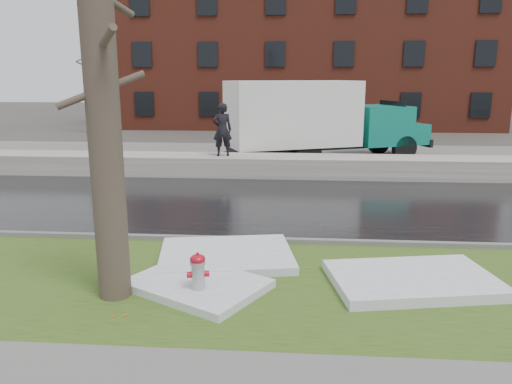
# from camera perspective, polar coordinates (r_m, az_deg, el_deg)

# --- Properties ---
(ground) EXTENTS (120.00, 120.00, 0.00)m
(ground) POSITION_cam_1_polar(r_m,az_deg,el_deg) (10.18, -2.45, -7.70)
(ground) COLOR #47423D
(ground) RESTS_ON ground
(verge) EXTENTS (60.00, 4.50, 0.04)m
(verge) POSITION_cam_1_polar(r_m,az_deg,el_deg) (9.02, -3.41, -10.39)
(verge) COLOR #274818
(verge) RESTS_ON ground
(road) EXTENTS (60.00, 7.00, 0.03)m
(road) POSITION_cam_1_polar(r_m,az_deg,el_deg) (14.45, -0.31, -1.32)
(road) COLOR black
(road) RESTS_ON ground
(parking_lot) EXTENTS (60.00, 9.00, 0.03)m
(parking_lot) POSITION_cam_1_polar(r_m,az_deg,el_deg) (22.76, 1.48, 4.01)
(parking_lot) COLOR slate
(parking_lot) RESTS_ON ground
(curb) EXTENTS (60.00, 0.15, 0.14)m
(curb) POSITION_cam_1_polar(r_m,az_deg,el_deg) (11.09, -1.83, -5.54)
(curb) COLOR slate
(curb) RESTS_ON ground
(snowbank) EXTENTS (60.00, 1.60, 0.75)m
(snowbank) POSITION_cam_1_polar(r_m,az_deg,el_deg) (18.46, 0.77, 3.01)
(snowbank) COLOR #B9B2A9
(snowbank) RESTS_ON ground
(brick_building) EXTENTS (26.00, 12.00, 10.00)m
(brick_building) POSITION_cam_1_polar(r_m,az_deg,el_deg) (39.47, 5.88, 15.06)
(brick_building) COLOR maroon
(brick_building) RESTS_ON ground
(bg_tree_left) EXTENTS (1.40, 1.62, 6.50)m
(bg_tree_left) POSITION_cam_1_polar(r_m,az_deg,el_deg) (34.09, -18.67, 11.97)
(bg_tree_left) COLOR brown
(bg_tree_left) RESTS_ON ground
(bg_tree_center) EXTENTS (1.40, 1.62, 6.50)m
(bg_tree_center) POSITION_cam_1_polar(r_m,az_deg,el_deg) (36.16, -7.13, 12.57)
(bg_tree_center) COLOR brown
(bg_tree_center) RESTS_ON ground
(fire_hydrant) EXTENTS (0.38, 0.35, 0.77)m
(fire_hydrant) POSITION_cam_1_polar(r_m,az_deg,el_deg) (8.36, -6.65, -9.22)
(fire_hydrant) COLOR #A7A9AF
(fire_hydrant) RESTS_ON verge
(tree) EXTENTS (1.22, 1.37, 6.56)m
(tree) POSITION_cam_1_polar(r_m,az_deg,el_deg) (8.09, -17.19, 10.62)
(tree) COLOR brown
(tree) RESTS_ON verge
(box_truck) EXTENTS (10.14, 5.55, 3.44)m
(box_truck) POSITION_cam_1_polar(r_m,az_deg,el_deg) (21.64, 6.88, 8.25)
(box_truck) COLOR black
(box_truck) RESTS_ON ground
(worker) EXTENTS (0.80, 0.63, 1.93)m
(worker) POSITION_cam_1_polar(r_m,az_deg,el_deg) (18.31, -3.87, 7.12)
(worker) COLOR black
(worker) RESTS_ON snowbank
(snow_patch_near) EXTENTS (2.91, 2.42, 0.16)m
(snow_patch_near) POSITION_cam_1_polar(r_m,az_deg,el_deg) (10.06, -3.43, -7.23)
(snow_patch_near) COLOR silver
(snow_patch_near) RESTS_ON verge
(snow_patch_far) EXTENTS (2.70, 2.48, 0.14)m
(snow_patch_far) POSITION_cam_1_polar(r_m,az_deg,el_deg) (8.80, -6.73, -10.44)
(snow_patch_far) COLOR silver
(snow_patch_far) RESTS_ON verge
(snow_patch_side) EXTENTS (3.08, 2.29, 0.18)m
(snow_patch_side) POSITION_cam_1_polar(r_m,az_deg,el_deg) (9.29, 17.47, -9.56)
(snow_patch_side) COLOR silver
(snow_patch_side) RESTS_ON verge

